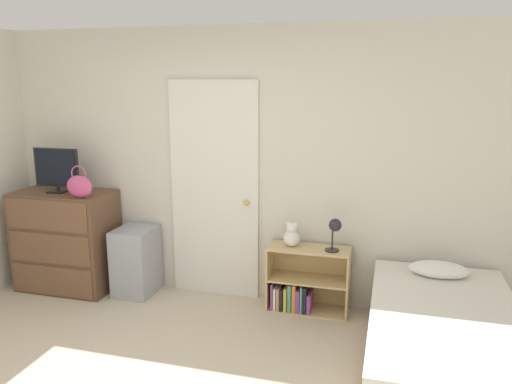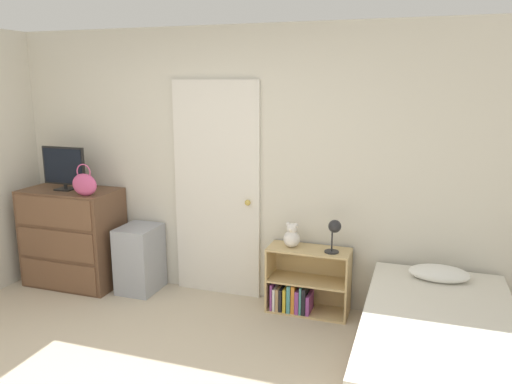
{
  "view_description": "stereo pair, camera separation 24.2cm",
  "coord_description": "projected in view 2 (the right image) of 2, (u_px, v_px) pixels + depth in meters",
  "views": [
    {
      "loc": [
        1.61,
        -2.26,
        2.06
      ],
      "look_at": [
        0.47,
        1.87,
        1.1
      ],
      "focal_mm": 35.0,
      "sensor_mm": 36.0,
      "label": 1
    },
    {
      "loc": [
        1.84,
        -2.19,
        2.06
      ],
      "look_at": [
        0.47,
        1.87,
        1.1
      ],
      "focal_mm": 35.0,
      "sensor_mm": 36.0,
      "label": 2
    }
  ],
  "objects": [
    {
      "name": "tv",
      "position": [
        64.0,
        168.0,
        4.93
      ],
      "size": [
        0.48,
        0.16,
        0.43
      ],
      "color": "black",
      "rests_on": "dresser"
    },
    {
      "name": "wall_back",
      "position": [
        219.0,
        165.0,
        4.76
      ],
      "size": [
        10.0,
        0.06,
        2.55
      ],
      "color": "beige",
      "rests_on": "ground_plane"
    },
    {
      "name": "storage_bin",
      "position": [
        140.0,
        259.0,
        4.96
      ],
      "size": [
        0.36,
        0.43,
        0.66
      ],
      "color": "#999EA8",
      "rests_on": "ground_plane"
    },
    {
      "name": "teddy_bear",
      "position": [
        292.0,
        237.0,
        4.45
      ],
      "size": [
        0.15,
        0.15,
        0.23
      ],
      "color": "silver",
      "rests_on": "bookshelf"
    },
    {
      "name": "door_closed",
      "position": [
        217.0,
        190.0,
        4.76
      ],
      "size": [
        0.86,
        0.09,
        2.07
      ],
      "color": "silver",
      "rests_on": "ground_plane"
    },
    {
      "name": "desk_lamp",
      "position": [
        334.0,
        230.0,
        4.27
      ],
      "size": [
        0.14,
        0.13,
        0.3
      ],
      "color": "#262628",
      "rests_on": "bookshelf"
    },
    {
      "name": "handbag",
      "position": [
        84.0,
        184.0,
        4.7
      ],
      "size": [
        0.26,
        0.1,
        0.31
      ],
      "color": "#C64C7F",
      "rests_on": "dresser"
    },
    {
      "name": "dresser",
      "position": [
        73.0,
        237.0,
        5.1
      ],
      "size": [
        0.95,
        0.54,
        0.99
      ],
      "color": "brown",
      "rests_on": "ground_plane"
    },
    {
      "name": "bed",
      "position": [
        438.0,
        350.0,
        3.42
      ],
      "size": [
        1.05,
        1.94,
        0.61
      ],
      "color": "brown",
      "rests_on": "ground_plane"
    },
    {
      "name": "bookshelf",
      "position": [
        302.0,
        287.0,
        4.52
      ],
      "size": [
        0.73,
        0.3,
        0.6
      ],
      "color": "tan",
      "rests_on": "ground_plane"
    }
  ]
}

